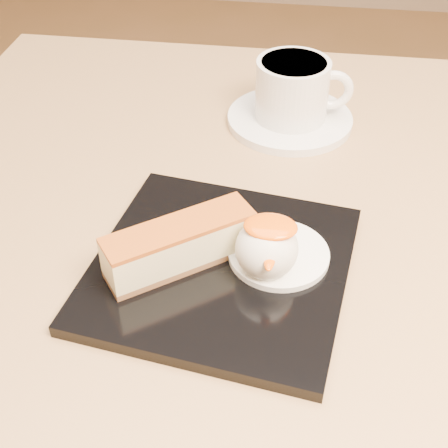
% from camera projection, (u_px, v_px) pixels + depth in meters
% --- Properties ---
extents(table, '(0.80, 0.80, 0.72)m').
position_uv_depth(table, '(248.00, 327.00, 0.71)').
color(table, black).
rests_on(table, ground).
extents(dessert_plate, '(0.25, 0.25, 0.01)m').
position_uv_depth(dessert_plate, '(221.00, 267.00, 0.55)').
color(dessert_plate, black).
rests_on(dessert_plate, table).
extents(cheesecake, '(0.13, 0.11, 0.04)m').
position_uv_depth(cheesecake, '(180.00, 245.00, 0.54)').
color(cheesecake, brown).
rests_on(cheesecake, dessert_plate).
extents(cream_smear, '(0.09, 0.09, 0.01)m').
position_uv_depth(cream_smear, '(279.00, 254.00, 0.55)').
color(cream_smear, white).
rests_on(cream_smear, dessert_plate).
extents(ice_cream_scoop, '(0.05, 0.05, 0.05)m').
position_uv_depth(ice_cream_scoop, '(267.00, 249.00, 0.53)').
color(ice_cream_scoop, white).
rests_on(ice_cream_scoop, cream_smear).
extents(mango_sauce, '(0.05, 0.03, 0.01)m').
position_uv_depth(mango_sauce, '(271.00, 227.00, 0.51)').
color(mango_sauce, '#FF5D08').
rests_on(mango_sauce, ice_cream_scoop).
extents(mint_sprig, '(0.04, 0.03, 0.00)m').
position_uv_depth(mint_sprig, '(249.00, 229.00, 0.57)').
color(mint_sprig, '#2B843F').
rests_on(mint_sprig, cream_smear).
extents(saucer, '(0.15, 0.15, 0.01)m').
position_uv_depth(saucer, '(290.00, 119.00, 0.75)').
color(saucer, white).
rests_on(saucer, table).
extents(coffee_cup, '(0.11, 0.09, 0.07)m').
position_uv_depth(coffee_cup, '(294.00, 89.00, 0.73)').
color(coffee_cup, white).
rests_on(coffee_cup, saucer).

